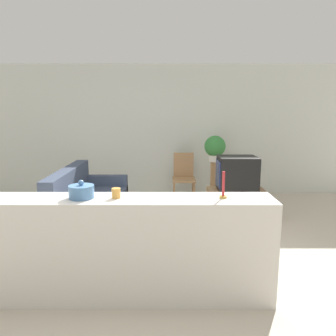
# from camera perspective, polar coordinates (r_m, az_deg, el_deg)

# --- Properties ---
(ground_plane) EXTENTS (14.00, 14.00, 0.00)m
(ground_plane) POSITION_cam_1_polar(r_m,az_deg,el_deg) (3.94, -5.19, -16.89)
(ground_plane) COLOR beige
(wall_back) EXTENTS (9.00, 0.06, 2.70)m
(wall_back) POSITION_cam_1_polar(r_m,az_deg,el_deg) (6.94, -2.72, 6.58)
(wall_back) COLOR silver
(wall_back) RESTS_ON ground_plane
(couch) EXTENTS (0.89, 1.81, 0.90)m
(couch) POSITION_cam_1_polar(r_m,az_deg,el_deg) (5.19, -13.46, -6.62)
(couch) COLOR #384256
(couch) RESTS_ON ground_plane
(tv_stand) EXTENTS (0.92, 0.59, 0.49)m
(tv_stand) POSITION_cam_1_polar(r_m,az_deg,el_deg) (5.56, 12.00, -6.18)
(tv_stand) COLOR #9E754C
(tv_stand) RESTS_ON ground_plane
(television) EXTENTS (0.63, 0.51, 0.55)m
(television) POSITION_cam_1_polar(r_m,az_deg,el_deg) (5.43, 12.14, -0.93)
(television) COLOR black
(television) RESTS_ON tv_stand
(wooden_chair) EXTENTS (0.44, 0.44, 0.94)m
(wooden_chair) POSITION_cam_1_polar(r_m,az_deg,el_deg) (6.44, 2.97, -1.20)
(wooden_chair) COLOR #9E754C
(wooden_chair) RESTS_ON ground_plane
(plant_stand) EXTENTS (0.15, 0.15, 0.77)m
(plant_stand) POSITION_cam_1_polar(r_m,az_deg,el_deg) (6.60, 8.25, -2.18)
(plant_stand) COLOR #9E754C
(plant_stand) RESTS_ON ground_plane
(potted_plant) EXTENTS (0.42, 0.42, 0.51)m
(potted_plant) POSITION_cam_1_polar(r_m,az_deg,el_deg) (6.49, 8.40, 3.60)
(potted_plant) COLOR white
(potted_plant) RESTS_ON plant_stand
(foreground_counter) EXTENTS (2.67, 0.44, 0.99)m
(foreground_counter) POSITION_cam_1_polar(r_m,az_deg,el_deg) (3.21, -6.32, -13.75)
(foreground_counter) COLOR silver
(foreground_counter) RESTS_ON ground_plane
(decorative_bowl) EXTENTS (0.23, 0.23, 0.17)m
(decorative_bowl) POSITION_cam_1_polar(r_m,az_deg,el_deg) (3.11, -14.61, -3.97)
(decorative_bowl) COLOR #4C7AAD
(decorative_bowl) RESTS_ON foreground_counter
(candle_jar) EXTENTS (0.08, 0.08, 0.09)m
(candle_jar) POSITION_cam_1_polar(r_m,az_deg,el_deg) (3.04, -8.80, -4.34)
(candle_jar) COLOR gold
(candle_jar) RESTS_ON foreground_counter
(candlestick) EXTENTS (0.07, 0.07, 0.25)m
(candlestick) POSITION_cam_1_polar(r_m,az_deg,el_deg) (3.04, 9.83, -3.70)
(candlestick) COLOR #B7933D
(candlestick) RESTS_ON foreground_counter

